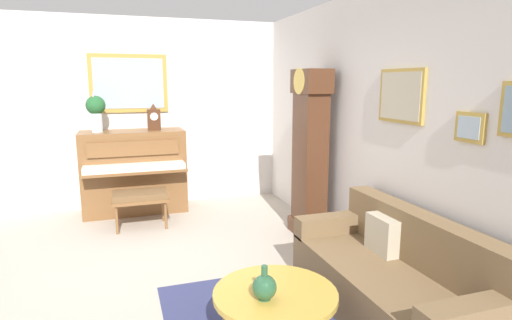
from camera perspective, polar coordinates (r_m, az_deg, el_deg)
The scene contains 11 objects.
ground_plane at distance 4.36m, azimuth -15.99°, elevation -15.99°, with size 6.40×6.00×0.10m, color #B2A899.
wall_left at distance 6.53m, azimuth -17.68°, elevation 6.08°, with size 0.13×4.90×2.80m.
wall_back at distance 4.64m, azimuth 14.11°, elevation 4.51°, with size 5.30×0.13×2.80m.
piano at distance 6.27m, azimuth -16.30°, elevation -1.49°, with size 0.87×1.44×1.19m.
piano_bench at distance 5.61m, azimuth -15.56°, elevation -4.93°, with size 0.42×0.70×0.48m.
grandfather_clock at distance 5.08m, azimuth 7.34°, elevation 0.25°, with size 0.52×0.34×2.03m.
couch at distance 3.64m, azimuth 18.27°, elevation -15.34°, with size 1.90×0.80×0.84m.
coffee_table at distance 3.09m, azimuth 2.65°, elevation -18.02°, with size 0.88×0.88×0.43m.
mantel_clock at distance 6.18m, azimuth -13.80°, elevation 5.57°, with size 0.13×0.18×0.38m.
flower_vase at distance 6.16m, azimuth -21.06°, elevation 6.49°, with size 0.26×0.26×0.58m.
green_jug at distance 2.94m, azimuth 1.15°, elevation -16.97°, with size 0.17×0.17×0.24m.
Camera 1 is at (3.91, -0.08, 1.88)m, focal length 29.26 mm.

